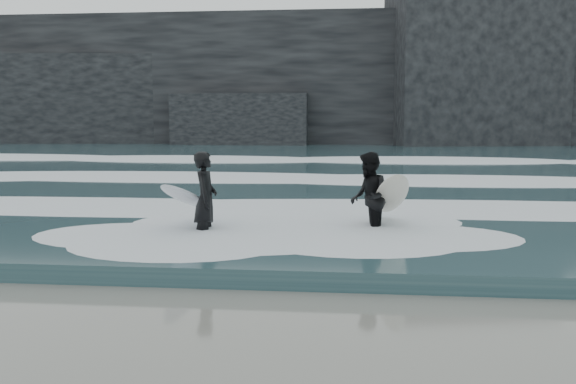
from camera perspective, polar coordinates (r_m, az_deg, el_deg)
name	(u,v)px	position (r m, az deg, el deg)	size (l,w,h in m)	color
ground	(286,383)	(6.08, -0.14, -16.62)	(120.00, 120.00, 0.00)	olive
sea	(346,158)	(34.62, 5.15, 3.03)	(90.00, 52.00, 0.30)	#2C4A50
headland	(350,83)	(51.61, 5.56, 9.65)	(70.00, 9.00, 10.00)	black
foam_near	(330,204)	(14.69, 3.72, -1.09)	(60.00, 3.20, 0.20)	white
foam_mid	(339,175)	(21.64, 4.53, 1.50)	(60.00, 4.00, 0.24)	white
foam_far	(344,157)	(30.61, 5.02, 3.10)	(60.00, 4.80, 0.30)	white
surfer_left	(202,199)	(11.94, -7.69, -0.60)	(1.01, 2.00, 1.76)	black
surfer_right	(372,198)	(12.18, 7.44, -0.49)	(1.14, 2.09, 1.74)	black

